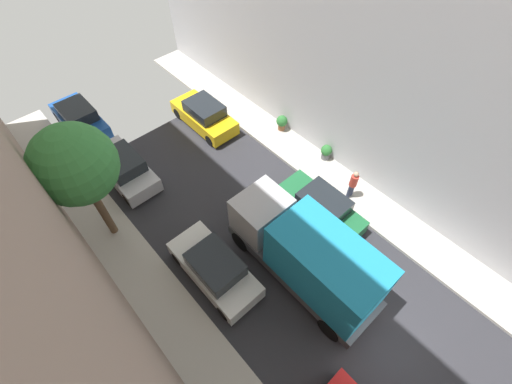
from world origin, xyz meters
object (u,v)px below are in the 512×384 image
object	(u,v)px
parked_car_left_3	(215,268)
parked_car_left_5	(80,119)
parked_car_left_4	(124,168)
parked_car_right_2	(320,208)
potted_plant_0	(326,152)
street_tree_0	(75,165)
delivery_truck	(308,255)
potted_plant_2	(282,122)
parked_car_right_3	(204,115)
pedestrian	(353,184)

from	to	relation	value
parked_car_left_3	parked_car_left_5	xyz separation A→B (m)	(0.00, 12.36, 0.00)
parked_car_left_3	parked_car_left_4	xyz separation A→B (m)	(0.00, 7.32, 0.00)
parked_car_left_5	parked_car_right_2	xyz separation A→B (m)	(5.40, -13.23, 0.00)
potted_plant_0	parked_car_left_5	bearing A→B (deg)	127.40
parked_car_left_5	street_tree_0	size ratio (longest dim) A/B	0.71
parked_car_right_2	delivery_truck	bearing A→B (deg)	-150.17
parked_car_left_3	street_tree_0	bearing A→B (deg)	113.64
street_tree_0	potted_plant_2	size ratio (longest dim) A/B	6.51
parked_car_left_5	potted_plant_0	world-z (taller)	parked_car_left_5
potted_plant_2	parked_car_right_3	bearing A→B (deg)	130.83
parked_car_left_3	parked_car_right_2	size ratio (longest dim) A/B	1.00
pedestrian	potted_plant_0	distance (m)	2.71
parked_car_left_4	potted_plant_2	bearing A→B (deg)	-18.65
potted_plant_2	street_tree_0	bearing A→B (deg)	178.60
parked_car_right_3	pedestrian	size ratio (longest dim) A/B	2.44
potted_plant_2	potted_plant_0	bearing A→B (deg)	-87.86
parked_car_right_3	parked_car_right_2	bearing A→B (deg)	-90.00
parked_car_left_5	pedestrian	distance (m)	15.35
parked_car_left_3	potted_plant_2	xyz separation A→B (m)	(8.30, 4.52, -0.05)
parked_car_right_3	pedestrian	xyz separation A→B (m)	(1.96, -8.98, 0.35)
parked_car_right_2	potted_plant_0	world-z (taller)	parked_car_right_2
parked_car_left_3	potted_plant_0	world-z (taller)	parked_car_left_3
parked_car_left_5	pedestrian	bearing A→B (deg)	-61.34
parked_car_right_2	parked_car_right_3	world-z (taller)	same
pedestrian	potted_plant_2	bearing A→B (deg)	80.54
parked_car_left_3	potted_plant_2	world-z (taller)	parked_car_left_3
parked_car_right_2	potted_plant_0	size ratio (longest dim) A/B	4.84
parked_car_right_2	parked_car_right_3	size ratio (longest dim) A/B	1.00
parked_car_left_4	street_tree_0	world-z (taller)	street_tree_0
parked_car_left_5	parked_car_right_2	world-z (taller)	same
delivery_truck	potted_plant_0	size ratio (longest dim) A/B	7.61
potted_plant_2	parked_car_right_2	bearing A→B (deg)	-118.23
delivery_truck	street_tree_0	size ratio (longest dim) A/B	1.11
pedestrian	potted_plant_0	xyz separation A→B (m)	(1.06, 2.46, -0.44)
parked_car_left_4	parked_car_right_2	xyz separation A→B (m)	(5.40, -8.20, 0.00)
parked_car_left_5	potted_plant_2	world-z (taller)	parked_car_left_5
parked_car_right_3	delivery_truck	xyz separation A→B (m)	(-2.70, -10.30, 1.07)
parked_car_left_5	street_tree_0	xyz separation A→B (m)	(-2.09, -7.58, 3.81)
parked_car_right_3	pedestrian	bearing A→B (deg)	-77.69
parked_car_left_4	parked_car_left_5	size ratio (longest dim) A/B	1.00
parked_car_right_2	pedestrian	size ratio (longest dim) A/B	2.44
potted_plant_0	potted_plant_2	world-z (taller)	potted_plant_2
parked_car_right_3	pedestrian	world-z (taller)	pedestrian
parked_car_left_4	potted_plant_2	size ratio (longest dim) A/B	4.60
delivery_truck	potted_plant_2	world-z (taller)	delivery_truck
parked_car_left_4	pedestrian	size ratio (longest dim) A/B	2.44
potted_plant_0	potted_plant_2	xyz separation A→B (m)	(-0.12, 3.17, 0.04)
pedestrian	parked_car_left_4	bearing A→B (deg)	131.12
parked_car_left_3	parked_car_right_3	size ratio (longest dim) A/B	1.00
parked_car_left_3	parked_car_right_3	bearing A→B (deg)	55.56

